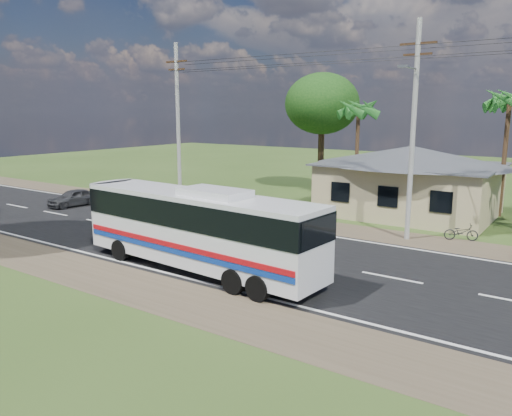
{
  "coord_description": "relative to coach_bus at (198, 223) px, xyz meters",
  "views": [
    {
      "loc": [
        10.81,
        -18.82,
        6.6
      ],
      "look_at": [
        -2.79,
        1.0,
        1.9
      ],
      "focal_mm": 35.0,
      "sensor_mm": 36.0,
      "label": 1
    }
  ],
  "objects": [
    {
      "name": "road",
      "position": [
        2.46,
        3.7,
        -2.03
      ],
      "size": [
        120.0,
        16.0,
        0.03
      ],
      "color": "black",
      "rests_on": "ground"
    },
    {
      "name": "ground",
      "position": [
        2.46,
        3.7,
        -2.04
      ],
      "size": [
        120.0,
        120.0,
        0.0
      ],
      "primitive_type": "plane",
      "color": "#30491A",
      "rests_on": "ground"
    },
    {
      "name": "small_car",
      "position": [
        -16.77,
        6.0,
        -1.44
      ],
      "size": [
        1.7,
        3.67,
        1.22
      ],
      "primitive_type": "imported",
      "rotation": [
        0.0,
        0.0,
        -0.07
      ],
      "color": "#2C2C2E",
      "rests_on": "ground"
    },
    {
      "name": "motorcycle",
      "position": [
        7.85,
        11.49,
        -1.6
      ],
      "size": [
        1.77,
        1.17,
        0.88
      ],
      "primitive_type": "imported",
      "rotation": [
        0.0,
        0.0,
        1.96
      ],
      "color": "black",
      "rests_on": "ground"
    },
    {
      "name": "palm_mid",
      "position": [
        8.46,
        19.2,
        5.11
      ],
      "size": [
        2.8,
        2.8,
        8.2
      ],
      "color": "#47301E",
      "rests_on": "ground"
    },
    {
      "name": "utility_poles",
      "position": [
        5.13,
        10.18,
        3.72
      ],
      "size": [
        32.8,
        2.22,
        11.0
      ],
      "color": "#9E9E99",
      "rests_on": "ground"
    },
    {
      "name": "palm_far",
      "position": [
        -1.54,
        19.7,
        4.63
      ],
      "size": [
        2.8,
        2.8,
        7.7
      ],
      "color": "#47301E",
      "rests_on": "ground"
    },
    {
      "name": "coach_bus",
      "position": [
        0.0,
        0.0,
        0.0
      ],
      "size": [
        11.65,
        3.22,
        3.57
      ],
      "rotation": [
        0.0,
        0.0,
        -0.07
      ],
      "color": "silver",
      "rests_on": "ground"
    },
    {
      "name": "tree_behind_house",
      "position": [
        -5.54,
        21.7,
        5.07
      ],
      "size": [
        6.0,
        6.0,
        9.61
      ],
      "color": "#47301E",
      "rests_on": "ground"
    },
    {
      "name": "house",
      "position": [
        3.46,
        16.69,
        0.6
      ],
      "size": [
        12.4,
        10.0,
        5.0
      ],
      "color": "tan",
      "rests_on": "ground"
    }
  ]
}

